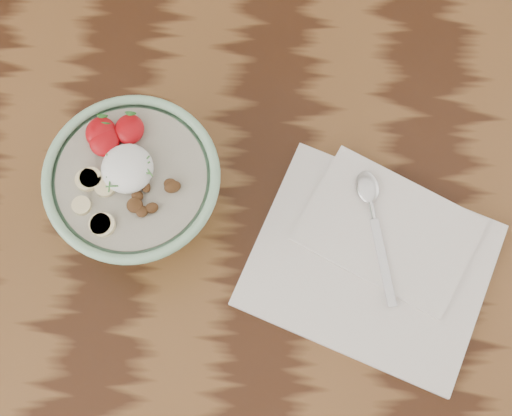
{
  "coord_description": "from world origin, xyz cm",
  "views": [
    {
      "loc": [
        -0.12,
        -18.61,
        162.83
      ],
      "look_at": [
        -1.34,
        4.33,
        87.05
      ],
      "focal_mm": 50.0,
      "sensor_mm": 36.0,
      "label": 1
    }
  ],
  "objects": [
    {
      "name": "breakfast_bowl",
      "position": [
        -15.88,
        7.59,
        81.97
      ],
      "size": [
        20.49,
        20.49,
        13.84
      ],
      "rotation": [
        0.0,
        0.0,
        -0.05
      ],
      "color": "#92C59C",
      "rests_on": "table"
    },
    {
      "name": "spoon",
      "position": [
        13.0,
        8.43,
        77.14
      ],
      "size": [
        5.62,
        17.65,
        0.92
      ],
      "rotation": [
        0.0,
        0.0,
        0.21
      ],
      "color": "silver",
      "rests_on": "napkin"
    },
    {
      "name": "table",
      "position": [
        0.0,
        0.0,
        65.7
      ],
      "size": [
        160.0,
        90.0,
        75.0
      ],
      "color": "#341A0D",
      "rests_on": "ground"
    },
    {
      "name": "napkin",
      "position": [
        13.6,
        2.07,
        75.74
      ],
      "size": [
        34.8,
        31.55,
        1.76
      ],
      "rotation": [
        0.0,
        0.0,
        -0.35
      ],
      "color": "white",
      "rests_on": "table"
    }
  ]
}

